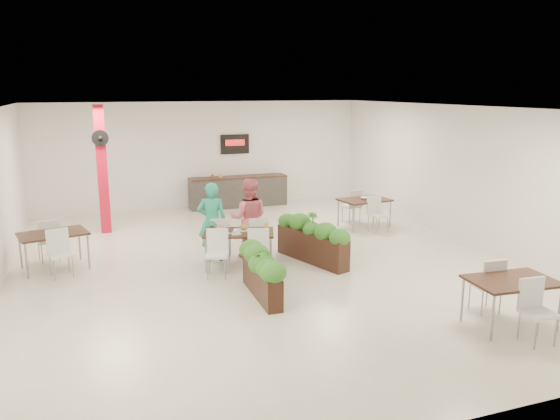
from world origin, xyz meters
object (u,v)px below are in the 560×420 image
(service_counter, at_px, (238,191))
(side_table_a, at_px, (53,238))
(diner_woman, at_px, (249,218))
(planter_right, at_px, (312,238))
(main_table, at_px, (238,237))
(side_table_c, at_px, (512,287))
(planter_left, at_px, (262,270))
(diner_man, at_px, (212,222))
(side_table_b, at_px, (364,203))
(red_column, at_px, (102,168))

(service_counter, height_order, side_table_a, service_counter)
(diner_woman, height_order, planter_right, diner_woman)
(main_table, height_order, side_table_c, same)
(main_table, bearing_deg, planter_left, -91.72)
(main_table, xyz_separation_m, side_table_c, (3.16, -4.12, -0.00))
(service_counter, xyz_separation_m, side_table_c, (1.59, -9.83, 0.14))
(diner_woman, xyz_separation_m, planter_left, (-0.46, -2.34, -0.37))
(diner_man, bearing_deg, service_counter, -92.99)
(service_counter, relative_size, planter_right, 1.54)
(side_table_c, bearing_deg, main_table, 131.30)
(main_table, relative_size, diner_man, 1.14)
(side_table_b, bearing_deg, diner_man, -168.86)
(side_table_b, bearing_deg, side_table_c, -104.81)
(planter_left, distance_m, planter_right, 2.22)
(diner_woman, height_order, side_table_c, diner_woman)
(main_table, distance_m, diner_man, 0.79)
(diner_man, bearing_deg, diner_woman, -161.81)
(diner_woman, distance_m, planter_right, 1.44)
(service_counter, bearing_deg, planter_right, -90.17)
(red_column, relative_size, service_counter, 1.07)
(main_table, height_order, planter_left, main_table)
(side_table_a, bearing_deg, planter_right, -28.42)
(planter_left, bearing_deg, service_counter, 77.65)
(red_column, xyz_separation_m, side_table_b, (6.43, -1.75, -1.01))
(main_table, distance_m, planter_left, 1.70)
(diner_woman, xyz_separation_m, side_table_b, (3.59, 1.45, -0.22))
(service_counter, relative_size, side_table_b, 1.81)
(diner_man, distance_m, side_table_a, 3.19)
(service_counter, bearing_deg, red_column, -155.00)
(planter_left, height_order, planter_right, planter_right)
(side_table_b, height_order, side_table_c, same)
(diner_man, height_order, side_table_c, diner_man)
(planter_left, height_order, side_table_a, side_table_a)
(service_counter, relative_size, side_table_a, 1.79)
(service_counter, bearing_deg, diner_man, -111.17)
(side_table_a, bearing_deg, service_counter, 27.96)
(service_counter, distance_m, side_table_c, 9.96)
(diner_woman, bearing_deg, service_counter, -84.72)
(planter_left, distance_m, side_table_c, 4.03)
(red_column, bearing_deg, side_table_c, -54.98)
(main_table, relative_size, side_table_c, 1.17)
(planter_left, bearing_deg, side_table_c, -37.19)
(diner_woman, bearing_deg, diner_man, 18.19)
(side_table_a, bearing_deg, main_table, -32.19)
(service_counter, distance_m, planter_left, 7.58)
(planter_right, xyz_separation_m, side_table_c, (1.60, -3.97, 0.13))
(diner_man, distance_m, diner_woman, 0.80)
(main_table, xyz_separation_m, planter_left, (-0.05, -1.69, -0.15))
(service_counter, bearing_deg, diner_woman, -102.91)
(planter_left, bearing_deg, red_column, 113.24)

